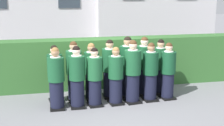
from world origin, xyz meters
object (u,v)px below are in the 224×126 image
student_rear_row_2 (92,73)px  student_front_row_4 (133,73)px  student_front_row_5 (150,73)px  student_rear_row_1 (74,72)px  student_front_row_1 (77,78)px  student_front_row_3 (116,77)px  student_rear_row_4 (127,68)px  student_front_row_0 (56,80)px  student_front_row_2 (95,78)px  student_rear_row_6 (160,68)px  student_rear_row_3 (110,70)px  student_rear_row_0 (55,75)px  student_rear_row_5 (144,67)px  student_front_row_6 (168,72)px

student_rear_row_2 → student_front_row_4: bearing=-25.9°
student_front_row_5 → student_rear_row_1: (-2.03, 0.43, 0.02)m
student_front_row_1 → student_front_row_4: size_ratio=0.95×
student_front_row_3 → student_rear_row_4: 0.72m
student_front_row_0 → student_front_row_1: bearing=1.3°
student_front_row_2 → student_rear_row_6: bearing=17.0°
student_rear_row_2 → student_front_row_2: bearing=-89.9°
student_front_row_0 → student_rear_row_4: student_rear_row_4 is taller
student_front_row_2 → student_rear_row_3: 0.77m
student_front_row_2 → student_front_row_4: student_front_row_4 is taller
student_rear_row_1 → student_rear_row_4: bearing=1.5°
student_front_row_5 → student_rear_row_0: (-2.54, 0.39, -0.02)m
student_front_row_5 → student_rear_row_0: bearing=171.2°
student_rear_row_4 → student_rear_row_6: 1.00m
student_rear_row_4 → student_rear_row_5: bearing=5.6°
student_front_row_0 → student_rear_row_5: size_ratio=0.95×
student_front_row_3 → student_rear_row_3: (-0.05, 0.56, 0.05)m
student_front_row_1 → student_front_row_3: bearing=1.7°
student_front_row_5 → student_front_row_6: student_front_row_5 is taller
student_front_row_1 → student_rear_row_3: student_rear_row_3 is taller
student_front_row_2 → student_rear_row_3: bearing=48.2°
student_front_row_2 → student_rear_row_0: bearing=153.8°
student_rear_row_0 → student_front_row_0: bearing=-88.7°
student_rear_row_3 → student_front_row_2: bearing=-131.8°
student_rear_row_3 → student_rear_row_4: 0.51m
student_front_row_4 → student_rear_row_1: (-1.51, 0.48, -0.03)m
student_front_row_2 → student_front_row_6: (2.07, 0.13, 0.02)m
student_front_row_2 → student_front_row_3: (0.56, 0.02, -0.00)m
student_rear_row_2 → student_rear_row_3: size_ratio=0.95×
student_rear_row_1 → student_rear_row_5: student_rear_row_5 is taller
student_front_row_5 → student_rear_row_5: 0.52m
student_rear_row_1 → student_front_row_6: bearing=-8.9°
student_front_row_1 → student_front_row_5: bearing=3.2°
student_front_row_2 → student_front_row_4: (1.03, 0.05, 0.08)m
student_rear_row_2 → student_rear_row_3: bearing=3.4°
student_rear_row_5 → student_rear_row_2: bearing=-177.4°
student_front_row_3 → student_rear_row_6: size_ratio=0.96×
student_rear_row_1 → student_rear_row_0: bearing=-175.5°
student_front_row_3 → student_rear_row_5: bearing=31.9°
student_front_row_3 → student_front_row_1: bearing=-178.3°
student_front_row_4 → student_front_row_6: 1.04m
student_rear_row_0 → student_rear_row_3: bearing=3.4°
student_front_row_6 → student_rear_row_6: bearing=95.5°
student_front_row_1 → student_rear_row_6: size_ratio=1.00×
student_front_row_3 → student_front_row_4: 0.47m
student_front_row_5 → student_rear_row_0: student_front_row_5 is taller
student_front_row_5 → student_rear_row_1: student_rear_row_1 is taller
student_rear_row_0 → student_front_row_4: bearing=-12.3°
student_rear_row_4 → student_rear_row_1: bearing=-178.5°
student_rear_row_3 → student_rear_row_2: bearing=-176.6°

